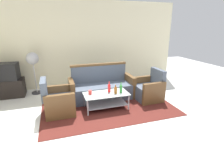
# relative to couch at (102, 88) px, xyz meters

# --- Properties ---
(ground_plane) EXTENTS (14.00, 14.00, 0.00)m
(ground_plane) POSITION_rel_couch_xyz_m (-0.13, -1.58, -0.32)
(ground_plane) COLOR white
(wall_back) EXTENTS (6.52, 0.12, 2.80)m
(wall_back) POSITION_rel_couch_xyz_m (-0.13, 1.48, 1.08)
(wall_back) COLOR beige
(wall_back) RESTS_ON ground
(rug) EXTENTS (3.29, 2.03, 0.01)m
(rug) POSITION_rel_couch_xyz_m (0.01, -0.62, -0.31)
(rug) COLOR #511E19
(rug) RESTS_ON ground
(couch) EXTENTS (1.80, 0.75, 0.96)m
(couch) POSITION_rel_couch_xyz_m (0.00, 0.00, 0.00)
(couch) COLOR #4C5666
(couch) RESTS_ON rug
(armchair_left) EXTENTS (0.71, 0.77, 0.85)m
(armchair_left) POSITION_rel_couch_xyz_m (-1.22, -0.56, -0.03)
(armchair_left) COLOR #4C5666
(armchair_left) RESTS_ON rug
(armchair_right) EXTENTS (0.72, 0.78, 0.85)m
(armchair_right) POSITION_rel_couch_xyz_m (1.24, -0.48, -0.03)
(armchair_right) COLOR #4C5666
(armchair_right) RESTS_ON rug
(coffee_table) EXTENTS (1.10, 0.60, 0.40)m
(coffee_table) POSITION_rel_couch_xyz_m (-0.07, -0.67, -0.04)
(coffee_table) COLOR silver
(coffee_table) RESTS_ON rug
(bottle_green) EXTENTS (0.07, 0.07, 0.27)m
(bottle_green) POSITION_rel_couch_xyz_m (0.30, -0.75, 0.20)
(bottle_green) COLOR #2D8C38
(bottle_green) RESTS_ON coffee_table
(bottle_red) EXTENTS (0.07, 0.07, 0.28)m
(bottle_red) POSITION_rel_couch_xyz_m (0.04, -0.62, 0.20)
(bottle_red) COLOR red
(bottle_red) RESTS_ON coffee_table
(bottle_brown) EXTENTS (0.07, 0.07, 0.23)m
(bottle_brown) POSITION_rel_couch_xyz_m (0.16, -0.76, 0.18)
(bottle_brown) COLOR brown
(bottle_brown) RESTS_ON coffee_table
(cup) EXTENTS (0.08, 0.08, 0.10)m
(cup) POSITION_rel_couch_xyz_m (-0.45, -0.63, 0.14)
(cup) COLOR red
(cup) RESTS_ON coffee_table
(tv_stand) EXTENTS (0.80, 0.50, 0.52)m
(tv_stand) POSITION_rel_couch_xyz_m (-2.54, 0.97, -0.06)
(tv_stand) COLOR black
(tv_stand) RESTS_ON ground
(television) EXTENTS (0.64, 0.50, 0.48)m
(television) POSITION_rel_couch_xyz_m (-2.54, 0.97, 0.44)
(television) COLOR black
(television) RESTS_ON tv_stand
(pedestal_fan) EXTENTS (0.36, 0.36, 1.27)m
(pedestal_fan) POSITION_rel_couch_xyz_m (-1.82, 1.02, 0.70)
(pedestal_fan) COLOR #2D2D33
(pedestal_fan) RESTS_ON ground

